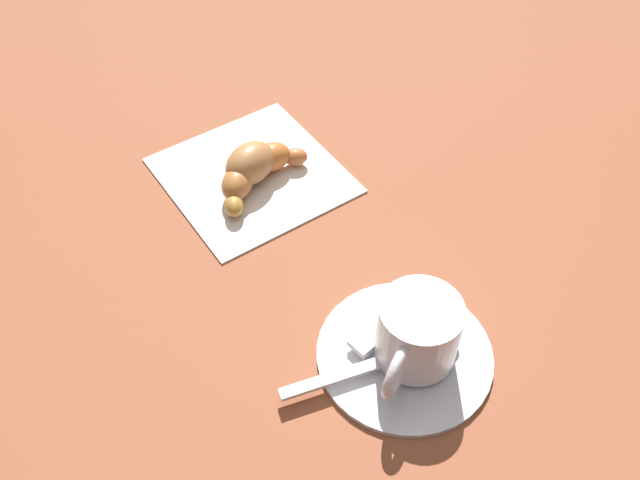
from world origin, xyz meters
name	(u,v)px	position (x,y,z in m)	size (l,w,h in m)	color
ground_plane	(335,266)	(0.00, 0.00, 0.00)	(1.80, 1.80, 0.00)	brown
saucer	(405,353)	(-0.10, 0.03, 0.00)	(0.13, 0.13, 0.01)	silver
espresso_cup	(417,333)	(-0.10, 0.03, 0.04)	(0.06, 0.09, 0.05)	silver
teaspoon	(401,355)	(-0.10, 0.04, 0.01)	(0.08, 0.13, 0.01)	silver
sugar_packet	(383,327)	(-0.07, 0.03, 0.01)	(0.06, 0.02, 0.01)	white
napkin	(252,174)	(0.13, -0.03, 0.00)	(0.16, 0.15, 0.00)	white
croissant	(253,168)	(0.12, -0.03, 0.02)	(0.05, 0.11, 0.04)	#BD6737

